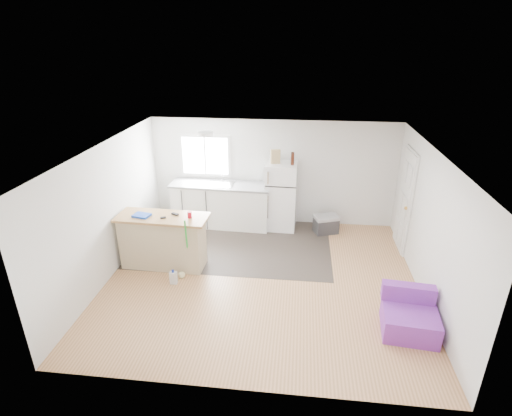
{
  "coord_description": "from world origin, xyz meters",
  "views": [
    {
      "loc": [
        0.59,
        -6.12,
        4.07
      ],
      "look_at": [
        -0.18,
        0.7,
        1.09
      ],
      "focal_mm": 28.0,
      "sensor_mm": 36.0,
      "label": 1
    }
  ],
  "objects": [
    {
      "name": "bottle_right",
      "position": [
        0.44,
        2.18,
        1.65
      ],
      "size": [
        0.08,
        0.08,
        0.25
      ],
      "primitive_type": "cylinder",
      "rotation": [
        0.0,
        0.0,
        -0.11
      ],
      "color": "#39150A",
      "rests_on": "refrigerator"
    },
    {
      "name": "bottle_left",
      "position": [
        0.44,
        2.07,
        1.65
      ],
      "size": [
        0.08,
        0.08,
        0.25
      ],
      "primitive_type": "cylinder",
      "rotation": [
        0.0,
        0.0,
        -0.1
      ],
      "color": "#39150A",
      "rests_on": "refrigerator"
    },
    {
      "name": "tool_a",
      "position": [
        -1.65,
        0.36,
        1.05
      ],
      "size": [
        0.15,
        0.1,
        0.03
      ],
      "primitive_type": "cube",
      "rotation": [
        0.0,
        0.0,
        -0.43
      ],
      "color": "black",
      "rests_on": "peninsula"
    },
    {
      "name": "interior_door",
      "position": [
        2.72,
        1.55,
        1.02
      ],
      "size": [
        0.11,
        0.92,
        2.1
      ],
      "color": "white",
      "rests_on": "right_wall"
    },
    {
      "name": "vinyl_zone",
      "position": [
        -0.73,
        1.25,
        0.0
      ],
      "size": [
        4.05,
        2.5,
        0.0
      ],
      "primitive_type": "cube",
      "color": "#322B26",
      "rests_on": "floor"
    },
    {
      "name": "blue_tray",
      "position": [
        -2.23,
        0.22,
        1.05
      ],
      "size": [
        0.34,
        0.28,
        0.04
      ],
      "primitive_type": "cube",
      "rotation": [
        0.0,
        0.0,
        -0.22
      ],
      "color": "blue",
      "rests_on": "peninsula"
    },
    {
      "name": "cleaner_jug",
      "position": [
        -1.54,
        -0.33,
        0.12
      ],
      "size": [
        0.13,
        0.09,
        0.28
      ],
      "rotation": [
        0.0,
        0.0,
        0.02
      ],
      "color": "silver",
      "rests_on": "floor"
    },
    {
      "name": "peninsula",
      "position": [
        -1.89,
        0.27,
        0.52
      ],
      "size": [
        1.7,
        0.7,
        1.03
      ],
      "rotation": [
        0.0,
        0.0,
        -0.04
      ],
      "color": "#CBB892",
      "rests_on": "floor"
    },
    {
      "name": "window",
      "position": [
        -1.55,
        2.49,
        1.55
      ],
      "size": [
        1.18,
        0.06,
        0.98
      ],
      "color": "white",
      "rests_on": "back_wall"
    },
    {
      "name": "ceiling_fixture",
      "position": [
        -1.2,
        1.2,
        2.36
      ],
      "size": [
        0.3,
        0.3,
        0.07
      ],
      "primitive_type": "cylinder",
      "color": "white",
      "rests_on": "ceiling"
    },
    {
      "name": "refrigerator",
      "position": [
        0.21,
        2.16,
        0.77
      ],
      "size": [
        0.7,
        0.67,
        1.53
      ],
      "rotation": [
        0.0,
        0.0,
        -0.04
      ],
      "color": "white",
      "rests_on": "floor"
    },
    {
      "name": "kitchen_cabinets",
      "position": [
        -1.15,
        2.15,
        0.51
      ],
      "size": [
        2.29,
        0.8,
        1.3
      ],
      "rotation": [
        0.0,
        0.0,
        -0.04
      ],
      "color": "white",
      "rests_on": "floor"
    },
    {
      "name": "tool_b",
      "position": [
        -1.81,
        0.18,
        1.04
      ],
      "size": [
        0.11,
        0.07,
        0.03
      ],
      "primitive_type": "cube",
      "rotation": [
        0.0,
        0.0,
        0.38
      ],
      "color": "black",
      "rests_on": "peninsula"
    },
    {
      "name": "purple_seat",
      "position": [
        2.31,
        -1.11,
        0.23
      ],
      "size": [
        0.85,
        0.81,
        0.64
      ],
      "rotation": [
        0.0,
        0.0,
        -0.1
      ],
      "color": "purple",
      "rests_on": "floor"
    },
    {
      "name": "mop",
      "position": [
        -1.42,
        -0.1,
        0.23
      ],
      "size": [
        0.23,
        0.33,
        1.18
      ],
      "rotation": [
        0.0,
        0.0,
        0.23
      ],
      "color": "green",
      "rests_on": "floor"
    },
    {
      "name": "red_cup",
      "position": [
        -1.34,
        0.26,
        1.09
      ],
      "size": [
        0.1,
        0.1,
        0.12
      ],
      "primitive_type": "cylinder",
      "rotation": [
        0.0,
        0.0,
        -0.34
      ],
      "color": "red",
      "rests_on": "peninsula"
    },
    {
      "name": "room",
      "position": [
        0.0,
        0.0,
        1.2
      ],
      "size": [
        5.51,
        5.01,
        2.41
      ],
      "color": "#A67045",
      "rests_on": "ground"
    },
    {
      "name": "cooler",
      "position": [
        1.24,
        2.01,
        0.2
      ],
      "size": [
        0.62,
        0.52,
        0.4
      ],
      "rotation": [
        0.0,
        0.0,
        0.35
      ],
      "color": "#303032",
      "rests_on": "floor"
    },
    {
      "name": "cardboard_box",
      "position": [
        0.07,
        2.15,
        1.68
      ],
      "size": [
        0.22,
        0.14,
        0.3
      ],
      "primitive_type": "cube",
      "rotation": [
        0.0,
        0.0,
        0.23
      ],
      "color": "tan",
      "rests_on": "refrigerator"
    }
  ]
}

